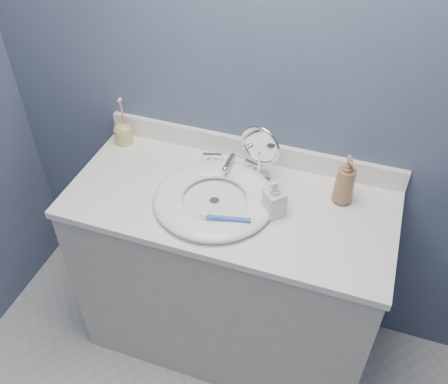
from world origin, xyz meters
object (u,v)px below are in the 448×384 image
at_px(soap_bottle_amber, 345,180).
at_px(soap_bottle_clear, 275,198).
at_px(makeup_mirror, 260,151).
at_px(toothbrush_holder, 123,133).

distance_m(soap_bottle_amber, soap_bottle_clear, 0.27).
bearing_deg(soap_bottle_amber, makeup_mirror, 158.77).
relative_size(makeup_mirror, soap_bottle_amber, 1.20).
bearing_deg(soap_bottle_clear, toothbrush_holder, -150.50).
height_order(soap_bottle_amber, toothbrush_holder, toothbrush_holder).
bearing_deg(makeup_mirror, toothbrush_holder, -168.51).
bearing_deg(toothbrush_holder, soap_bottle_clear, -16.71).
height_order(makeup_mirror, soap_bottle_amber, makeup_mirror).
bearing_deg(toothbrush_holder, soap_bottle_amber, -3.84).
distance_m(makeup_mirror, toothbrush_holder, 0.61).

